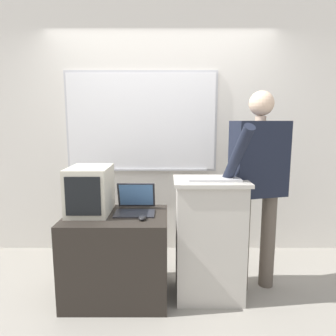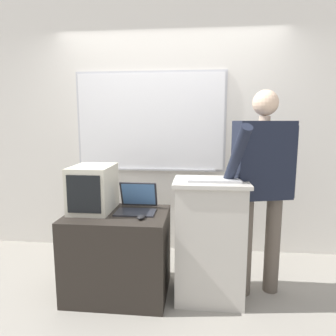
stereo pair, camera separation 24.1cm
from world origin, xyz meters
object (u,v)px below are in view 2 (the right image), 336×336
Objects in this scene: computer_mouse_by_laptop at (141,217)px; crt_monitor at (93,188)px; wireless_keyboard at (214,180)px; lectern_podium at (210,240)px; laptop at (137,202)px; side_desk at (118,253)px; person_presenter at (262,178)px.

crt_monitor is (-0.46, 0.20, 0.18)m from computer_mouse_by_laptop.
crt_monitor is (-1.04, 0.12, -0.11)m from wireless_keyboard.
crt_monitor is at bearing 156.95° from computer_mouse_by_laptop.
laptop is (-0.63, 0.10, 0.28)m from lectern_podium.
side_desk is at bearing 151.02° from computer_mouse_by_laptop.
lectern_podium is 3.06× the size of laptop.
laptop is 3.37× the size of computer_mouse_by_laptop.
wireless_keyboard reaches higher than laptop.
computer_mouse_by_laptop is at bearing -166.38° from lectern_podium.
wireless_keyboard is at bearing -67.10° from lectern_podium.
computer_mouse_by_laptop is at bearing -179.97° from person_presenter.
crt_monitor is at bearing -173.79° from laptop.
lectern_podium is at bearing -179.04° from person_presenter.
person_presenter is 1.45m from crt_monitor.
wireless_keyboard is 0.94× the size of crt_monitor.
computer_mouse_by_laptop is 0.53m from crt_monitor.
person_presenter is 1.06m from computer_mouse_by_laptop.
lectern_podium is 0.53m from wireless_keyboard.
person_presenter reaches higher than laptop.
lectern_podium is 2.30× the size of crt_monitor.
lectern_podium is at bearing 13.62° from computer_mouse_by_laptop.
lectern_podium reaches higher than side_desk.
computer_mouse_by_laptop is at bearing -23.05° from crt_monitor.
wireless_keyboard is (0.81, -0.05, 0.68)m from side_desk.
crt_monitor reaches higher than wireless_keyboard.
wireless_keyboard is at bearing 7.68° from computer_mouse_by_laptop.
wireless_keyboard is 1.05m from crt_monitor.
computer_mouse_by_laptop is (-0.99, -0.25, -0.29)m from person_presenter.
crt_monitor is at bearing 163.55° from side_desk.
side_desk is 0.48m from laptop.
person_presenter is (1.22, 0.12, 0.67)m from side_desk.
wireless_keyboard is (-0.41, -0.17, 0.01)m from person_presenter.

